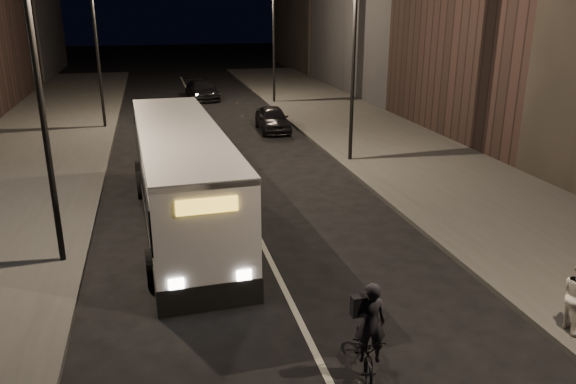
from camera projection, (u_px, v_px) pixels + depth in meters
ground at (296, 313)px, 13.07m from camera, size 180.00×180.00×0.00m
sidewalk_right at (391, 147)px, 27.83m from camera, size 7.00×70.00×0.16m
sidewalk_left at (23, 169)px, 24.02m from camera, size 7.00×70.00×0.16m
streetlight_right_mid at (348, 40)px, 23.58m from camera, size 1.20×0.44×8.12m
streetlight_right_far at (270, 26)px, 38.31m from camera, size 1.20×0.44×8.12m
streetlight_left_near at (48, 67)px, 13.83m from camera, size 1.20×0.44×8.12m
streetlight_left_far at (100, 32)px, 30.40m from camera, size 1.20×0.44×8.12m
city_bus at (181, 172)px, 17.94m from camera, size 3.17×11.85×3.16m
cyclist_on_bicycle at (366, 341)px, 10.82m from camera, size 0.95×1.82×2.00m
car_near at (273, 119)px, 31.40m from camera, size 1.74×4.04×1.36m
car_mid at (167, 114)px, 33.06m from camera, size 1.52×3.82×1.24m
car_far at (202, 90)px, 41.75m from camera, size 2.47×4.90×1.37m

